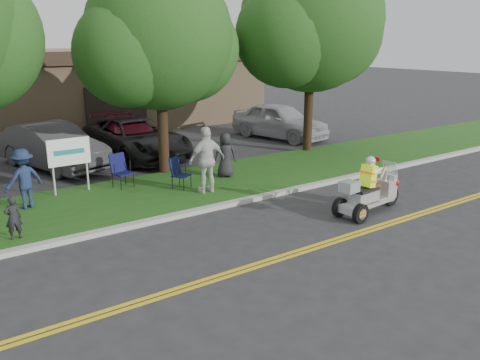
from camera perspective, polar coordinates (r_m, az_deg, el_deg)
ground at (r=11.87m, az=5.63°, el=-7.08°), size 120.00×120.00×0.00m
centerline_near at (r=11.48m, az=7.55°, el=-7.94°), size 60.00×0.10×0.01m
centerline_far at (r=11.58m, az=7.01°, el=-7.69°), size 60.00×0.10×0.01m
curb at (r=14.13m, az=-2.50°, el=-2.99°), size 60.00×0.25×0.12m
grass_verge at (r=15.90m, az=-6.74°, el=-0.97°), size 60.00×4.00×0.10m
commercial_building at (r=28.82m, az=-16.87°, el=9.89°), size 18.00×8.20×4.00m
tree_mid at (r=17.30m, az=-8.94°, el=15.01°), size 5.88×4.80×7.05m
tree_right at (r=20.92m, az=8.09°, el=16.75°), size 6.86×5.60×8.07m
business_sign at (r=15.78m, az=-18.64°, el=2.69°), size 1.25×0.06×1.75m
trike_scooter at (r=14.02m, az=14.29°, el=-1.49°), size 2.44×0.84×1.59m
lawn_chair_a at (r=16.13m, az=-13.31°, el=1.28°), size 0.65×0.67×1.04m
lawn_chair_b at (r=15.66m, az=-6.96°, el=1.02°), size 0.70×0.71×0.96m
spectator_adult_right at (r=15.06m, az=-3.73°, el=2.28°), size 1.18×0.53×1.99m
spectator_chair_a at (r=14.84m, az=-23.12°, el=0.13°), size 1.18×0.85×1.64m
spectator_chair_b at (r=16.80m, az=-1.66°, el=2.83°), size 0.85×0.73×1.48m
child_left at (r=12.72m, az=-24.12°, el=-3.90°), size 0.37×0.25×1.02m
parked_car_left at (r=19.50m, az=-20.27°, el=3.55°), size 2.98×5.21×1.62m
parked_car_mid at (r=20.39m, az=-11.56°, el=4.60°), size 2.83×5.69×1.55m
parked_car_right at (r=20.97m, az=-12.31°, el=4.77°), size 2.46×5.26×1.48m
parked_car_far_right at (r=24.05m, az=4.45°, el=6.65°), size 2.84×5.15×1.66m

